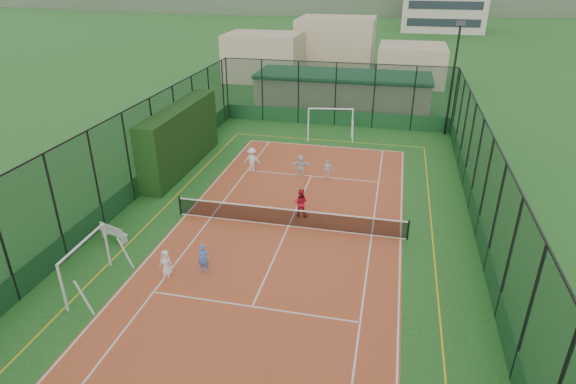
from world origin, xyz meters
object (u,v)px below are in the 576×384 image
object	(u,v)px
child_near_left	(166,263)
coach	(301,203)
white_bench	(114,232)
child_far_right	(327,169)
futsal_goal_near	(86,265)
child_near_mid	(204,259)
futsal_goal_far	(330,123)
floodlight_ne	(452,80)
clubhouse	(342,91)
child_far_left	(252,160)
child_far_back	(301,165)

from	to	relation	value
child_near_left	coach	xyz separation A→B (m)	(4.45, 6.39, 0.17)
white_bench	child_far_right	xyz separation A→B (m)	(8.82, 9.26, 0.21)
futsal_goal_near	child_near_mid	size ratio (longest dim) A/B	2.42
futsal_goal_far	floodlight_ne	bearing A→B (deg)	7.43
coach	futsal_goal_near	bearing A→B (deg)	48.70
white_bench	child_far_right	bearing A→B (deg)	65.45
futsal_goal_near	child_far_right	world-z (taller)	futsal_goal_near
floodlight_ne	child_near_mid	distance (m)	24.27
white_bench	coach	distance (m)	9.22
floodlight_ne	white_bench	distance (m)	25.87
floodlight_ne	coach	bearing A→B (deg)	-118.14
clubhouse	child_near_left	world-z (taller)	clubhouse
child_near_left	child_far_left	distance (m)	11.52
futsal_goal_far	child_far_right	xyz separation A→B (m)	(0.96, -7.83, -0.45)
clubhouse	child_far_left	bearing A→B (deg)	-103.49
futsal_goal_far	child_far_right	world-z (taller)	futsal_goal_far
clubhouse	child_near_mid	world-z (taller)	clubhouse
child_far_left	child_far_right	size ratio (longest dim) A/B	1.24
child_near_left	coach	size ratio (longest dim) A/B	0.78
clubhouse	child_far_back	world-z (taller)	clubhouse
floodlight_ne	child_far_back	world-z (taller)	floodlight_ne
futsal_goal_near	child_far_back	bearing A→B (deg)	-26.52
child_near_mid	child_far_left	size ratio (longest dim) A/B	0.85
floodlight_ne	futsal_goal_far	world-z (taller)	floodlight_ne
clubhouse	child_far_right	distance (m)	15.87
white_bench	child_far_left	bearing A→B (deg)	85.79
white_bench	futsal_goal_near	distance (m)	3.72
child_near_mid	coach	world-z (taller)	coach
clubhouse	floodlight_ne	bearing A→B (deg)	-32.12
child_far_left	child_near_left	bearing A→B (deg)	85.22
futsal_goal_far	child_far_back	distance (m)	7.66
clubhouse	child_far_right	world-z (taller)	clubhouse
child_far_left	child_far_right	world-z (taller)	child_far_left
child_far_back	child_near_mid	bearing A→B (deg)	72.96
floodlight_ne	child_far_left	world-z (taller)	floodlight_ne
child_far_left	child_far_back	distance (m)	3.10
clubhouse	child_near_left	distance (m)	27.51
coach	white_bench	bearing A→B (deg)	28.85
white_bench	child_far_right	size ratio (longest dim) A/B	1.22
child_near_left	child_far_left	xyz separation A→B (m)	(0.33, 11.52, 0.19)
clubhouse	child_near_mid	xyz separation A→B (m)	(-2.63, -26.64, -0.91)
child_near_mid	coach	size ratio (longest dim) A/B	0.86
futsal_goal_near	child_far_left	world-z (taller)	futsal_goal_near
child_near_mid	child_far_back	size ratio (longest dim) A/B	0.99
futsal_goal_near	child_far_left	size ratio (longest dim) A/B	2.05
child_far_back	coach	bearing A→B (deg)	94.23
child_far_right	child_far_left	bearing A→B (deg)	-6.82
child_near_left	clubhouse	bearing A→B (deg)	84.35
floodlight_ne	coach	xyz separation A→B (m)	(-8.24, -15.40, -3.35)
child_far_right	floodlight_ne	bearing A→B (deg)	-131.23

